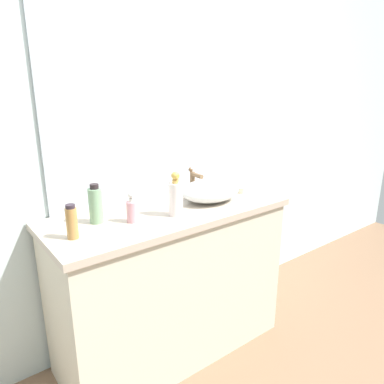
{
  "coord_description": "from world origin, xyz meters",
  "views": [
    {
      "loc": [
        -1.15,
        -1.18,
        1.6
      ],
      "look_at": [
        0.04,
        0.39,
        1.0
      ],
      "focal_mm": 34.23,
      "sensor_mm": 36.0,
      "label": 1
    }
  ],
  "objects_px": {
    "soap_dispenser": "(132,210)",
    "perfume_bottle": "(176,197)",
    "lotion_bottle": "(96,205)",
    "spray_can": "(72,222)",
    "sink_basin": "(210,190)",
    "candle_jar": "(242,190)"
  },
  "relations": [
    {
      "from": "sink_basin",
      "to": "soap_dispenser",
      "type": "relative_size",
      "value": 2.37
    },
    {
      "from": "sink_basin",
      "to": "lotion_bottle",
      "type": "distance_m",
      "value": 0.69
    },
    {
      "from": "spray_can",
      "to": "candle_jar",
      "type": "relative_size",
      "value": 3.07
    },
    {
      "from": "spray_can",
      "to": "candle_jar",
      "type": "xyz_separation_m",
      "value": [
        1.11,
        0.04,
        -0.06
      ]
    },
    {
      "from": "lotion_bottle",
      "to": "perfume_bottle",
      "type": "relative_size",
      "value": 0.84
    },
    {
      "from": "sink_basin",
      "to": "lotion_bottle",
      "type": "relative_size",
      "value": 1.85
    },
    {
      "from": "soap_dispenser",
      "to": "spray_can",
      "type": "relative_size",
      "value": 0.98
    },
    {
      "from": "lotion_bottle",
      "to": "soap_dispenser",
      "type": "bearing_deg",
      "value": -34.49
    },
    {
      "from": "spray_can",
      "to": "perfume_bottle",
      "type": "bearing_deg",
      "value": -4.22
    },
    {
      "from": "perfume_bottle",
      "to": "spray_can",
      "type": "xyz_separation_m",
      "value": [
        -0.54,
        0.04,
        -0.02
      ]
    },
    {
      "from": "soap_dispenser",
      "to": "lotion_bottle",
      "type": "xyz_separation_m",
      "value": [
        -0.15,
        0.1,
        0.03
      ]
    },
    {
      "from": "lotion_bottle",
      "to": "candle_jar",
      "type": "bearing_deg",
      "value": -4.88
    },
    {
      "from": "soap_dispenser",
      "to": "perfume_bottle",
      "type": "xyz_separation_m",
      "value": [
        0.23,
        -0.06,
        0.04
      ]
    },
    {
      "from": "lotion_bottle",
      "to": "candle_jar",
      "type": "distance_m",
      "value": 0.95
    },
    {
      "from": "spray_can",
      "to": "soap_dispenser",
      "type": "bearing_deg",
      "value": 2.96
    },
    {
      "from": "soap_dispenser",
      "to": "lotion_bottle",
      "type": "distance_m",
      "value": 0.18
    },
    {
      "from": "sink_basin",
      "to": "perfume_bottle",
      "type": "bearing_deg",
      "value": -165.12
    },
    {
      "from": "soap_dispenser",
      "to": "perfume_bottle",
      "type": "bearing_deg",
      "value": -13.67
    },
    {
      "from": "sink_basin",
      "to": "spray_can",
      "type": "relative_size",
      "value": 2.31
    },
    {
      "from": "soap_dispenser",
      "to": "perfume_bottle",
      "type": "relative_size",
      "value": 0.66
    },
    {
      "from": "sink_basin",
      "to": "lotion_bottle",
      "type": "bearing_deg",
      "value": 173.74
    },
    {
      "from": "lotion_bottle",
      "to": "perfume_bottle",
      "type": "bearing_deg",
      "value": -22.58
    }
  ]
}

